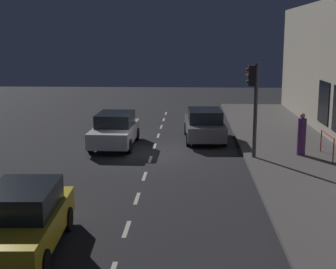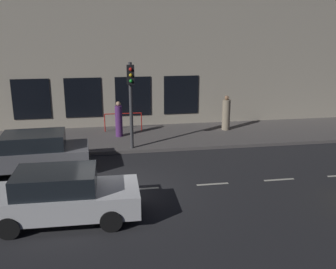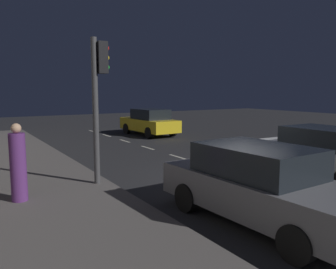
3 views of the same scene
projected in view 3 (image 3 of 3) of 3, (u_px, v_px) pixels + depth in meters
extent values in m
plane|color=#28282B|center=(239.00, 175.00, 10.93)|extent=(60.00, 60.00, 0.00)
cube|color=#5B5654|center=(32.00, 208.00, 7.67)|extent=(4.50, 32.00, 0.15)
cube|color=beige|center=(92.00, 131.00, 22.76)|extent=(0.12, 1.20, 0.01)
cube|color=beige|center=(107.00, 135.00, 20.56)|extent=(0.12, 1.20, 0.01)
cube|color=beige|center=(125.00, 141.00, 18.36)|extent=(0.12, 1.20, 0.01)
cube|color=beige|center=(148.00, 148.00, 16.17)|extent=(0.12, 1.20, 0.01)
cube|color=beige|center=(178.00, 157.00, 13.97)|extent=(0.12, 1.20, 0.01)
cube|color=beige|center=(219.00, 169.00, 11.77)|extent=(0.12, 1.20, 0.01)
cube|color=beige|center=(279.00, 187.00, 9.58)|extent=(0.12, 1.20, 0.01)
cylinder|color=#424244|center=(96.00, 112.00, 9.20)|extent=(0.16, 0.16, 3.93)
cube|color=black|center=(102.00, 58.00, 9.12)|extent=(0.26, 0.32, 0.84)
sphere|color=red|center=(106.00, 48.00, 9.16)|extent=(0.15, 0.15, 0.15)
sphere|color=gold|center=(107.00, 58.00, 9.20)|extent=(0.15, 0.15, 0.15)
sphere|color=green|center=(107.00, 67.00, 9.23)|extent=(0.15, 0.15, 0.15)
cube|color=silver|center=(320.00, 158.00, 10.54)|extent=(1.91, 4.50, 0.70)
cube|color=black|center=(327.00, 138.00, 10.30)|extent=(1.65, 2.35, 0.60)
cylinder|color=black|center=(266.00, 163.00, 11.33)|extent=(0.23, 0.64, 0.64)
cylinder|color=black|center=(300.00, 157.00, 12.20)|extent=(0.23, 0.64, 0.64)
cube|color=slate|center=(263.00, 193.00, 6.90)|extent=(2.02, 4.62, 0.70)
cube|color=black|center=(257.00, 160.00, 6.97)|extent=(1.71, 2.43, 0.60)
cylinder|color=black|center=(297.00, 244.00, 5.31)|extent=(0.25, 0.65, 0.64)
cylinder|color=black|center=(241.00, 186.00, 8.57)|extent=(0.25, 0.65, 0.64)
cylinder|color=black|center=(187.00, 198.00, 7.63)|extent=(0.25, 0.65, 0.64)
cube|color=gold|center=(149.00, 125.00, 20.79)|extent=(1.97, 4.40, 0.70)
cube|color=black|center=(150.00, 114.00, 20.56)|extent=(1.65, 2.32, 0.60)
cylinder|color=black|center=(127.00, 129.00, 21.46)|extent=(0.25, 0.65, 0.64)
cylinder|color=black|center=(149.00, 127.00, 22.38)|extent=(0.25, 0.65, 0.64)
cylinder|color=black|center=(149.00, 133.00, 19.28)|extent=(0.25, 0.65, 0.64)
cylinder|color=black|center=(173.00, 131.00, 20.19)|extent=(0.25, 0.65, 0.64)
cylinder|color=#5B2D70|center=(18.00, 167.00, 7.85)|extent=(0.42, 0.42, 1.58)
sphere|color=tan|center=(16.00, 128.00, 7.74)|extent=(0.23, 0.23, 0.23)
cube|color=tan|center=(15.00, 128.00, 7.82)|extent=(0.07, 0.05, 0.06)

